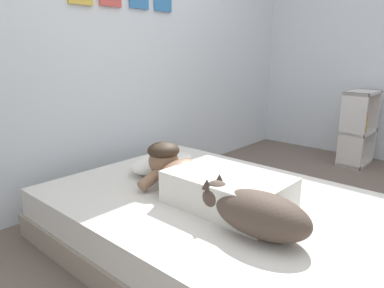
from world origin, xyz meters
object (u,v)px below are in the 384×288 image
(dog, at_px, (255,212))
(coffee_cup, at_px, (194,172))
(pillow, at_px, (163,163))
(person_lying, at_px, (208,181))
(bookshelf, at_px, (358,128))
(bed, at_px, (220,224))
(cell_phone, at_px, (192,196))

(dog, xyz_separation_m, coffee_cup, (0.36, 0.70, -0.07))
(pillow, distance_m, person_lying, 0.59)
(person_lying, height_order, coffee_cup, person_lying)
(dog, xyz_separation_m, bookshelf, (2.45, 0.32, -0.04))
(bed, bearing_deg, dog, -119.87)
(pillow, relative_size, bookshelf, 0.69)
(dog, xyz_separation_m, cell_phone, (0.11, 0.49, -0.10))
(pillow, xyz_separation_m, coffee_cup, (0.03, -0.27, -0.02))
(cell_phone, height_order, bookshelf, bookshelf)
(dog, bearing_deg, bookshelf, 7.50)
(bed, xyz_separation_m, person_lying, (-0.05, 0.05, 0.27))
(person_lying, xyz_separation_m, bookshelf, (2.30, -0.08, -0.04))
(bed, xyz_separation_m, cell_phone, (-0.09, 0.14, 0.16))
(pillow, xyz_separation_m, dog, (-0.33, -0.97, 0.05))
(dog, bearing_deg, cell_phone, 77.16)
(dog, distance_m, coffee_cup, 0.79)
(person_lying, distance_m, bookshelf, 2.30)
(dog, bearing_deg, bed, 60.13)
(person_lying, height_order, dog, person_lying)
(bed, xyz_separation_m, dog, (-0.20, -0.35, 0.26))
(person_lying, bearing_deg, bookshelf, -2.07)
(cell_phone, xyz_separation_m, bookshelf, (2.34, -0.17, 0.06))
(person_lying, xyz_separation_m, cell_phone, (-0.04, 0.09, -0.10))
(bed, bearing_deg, person_lying, 133.30)
(bed, distance_m, coffee_cup, 0.43)
(person_lying, xyz_separation_m, coffee_cup, (0.21, 0.29, -0.07))
(dog, relative_size, bookshelf, 0.77)
(cell_phone, distance_m, bookshelf, 2.35)
(cell_phone, bearing_deg, pillow, 65.24)
(coffee_cup, height_order, bookshelf, bookshelf)
(person_lying, bearing_deg, cell_phone, 115.33)
(bed, bearing_deg, coffee_cup, 64.98)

